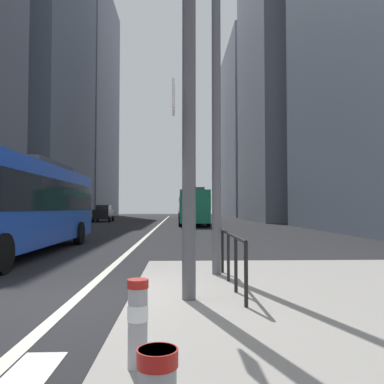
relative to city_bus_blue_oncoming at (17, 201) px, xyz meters
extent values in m
plane|color=black|center=(3.73, 13.29, -1.84)|extent=(160.00, 160.00, 0.00)
cube|color=beige|center=(3.73, 23.29, -1.83)|extent=(0.20, 80.00, 0.01)
cube|color=slate|center=(-12.27, 33.29, 16.79)|extent=(11.43, 19.60, 37.25)
cube|color=slate|center=(-12.27, 58.83, 19.25)|extent=(10.17, 23.19, 42.16)
cube|color=slate|center=(20.73, 35.22, 24.24)|extent=(12.56, 18.42, 52.16)
cube|color=slate|center=(20.73, 60.76, 14.36)|extent=(11.87, 23.75, 32.40)
cube|color=blue|center=(0.00, -0.03, -0.11)|extent=(2.61, 12.16, 2.75)
cube|color=black|center=(0.00, -0.03, 0.23)|extent=(2.64, 11.92, 1.10)
cube|color=#4C4C51|center=(-0.02, 1.79, 1.41)|extent=(1.79, 4.38, 0.30)
cylinder|color=black|center=(1.23, -3.91, -1.34)|extent=(0.31, 1.00, 1.00)
cylinder|color=black|center=(1.17, 3.86, -1.34)|extent=(0.31, 1.00, 1.00)
cylinder|color=black|center=(-1.23, 3.84, -1.34)|extent=(0.31, 1.00, 1.00)
cube|color=#198456|center=(6.94, 23.32, -0.11)|extent=(2.56, 11.13, 2.75)
cube|color=black|center=(6.94, 23.32, 0.23)|extent=(2.60, 10.90, 1.10)
cube|color=#4C4C51|center=(6.93, 21.66, 1.41)|extent=(1.77, 4.01, 0.30)
cylinder|color=black|center=(5.75, 26.89, -1.34)|extent=(0.31, 1.00, 1.00)
cylinder|color=black|center=(8.15, 26.87, -1.34)|extent=(0.31, 1.00, 1.00)
cylinder|color=black|center=(5.72, 19.77, -1.34)|extent=(0.31, 1.00, 1.00)
cylinder|color=black|center=(8.12, 19.76, -1.34)|extent=(0.31, 1.00, 1.00)
cube|color=red|center=(6.97, 41.48, -0.11)|extent=(2.70, 10.55, 2.75)
cube|color=black|center=(6.97, 41.48, 0.23)|extent=(2.73, 10.34, 1.10)
cube|color=#4C4C51|center=(7.00, 39.91, 1.41)|extent=(1.82, 3.81, 0.30)
cylinder|color=black|center=(5.71, 44.82, -1.34)|extent=(0.32, 1.01, 1.00)
cylinder|color=black|center=(8.11, 44.87, -1.34)|extent=(0.32, 1.01, 1.00)
cylinder|color=black|center=(5.83, 38.10, -1.34)|extent=(0.32, 1.01, 1.00)
cylinder|color=black|center=(8.23, 38.15, -1.34)|extent=(0.32, 1.01, 1.00)
cube|color=black|center=(-3.26, 32.75, -0.97)|extent=(1.96, 4.62, 1.10)
cube|color=black|center=(-3.27, 32.90, -0.16)|extent=(1.59, 2.52, 0.52)
cylinder|color=black|center=(-2.29, 31.24, -1.52)|extent=(0.25, 0.65, 0.64)
cylinder|color=black|center=(-4.11, 31.16, -1.52)|extent=(0.25, 0.65, 0.64)
cylinder|color=black|center=(-2.42, 34.33, -1.52)|extent=(0.25, 0.65, 0.64)
cylinder|color=black|center=(-4.23, 34.26, -1.52)|extent=(0.25, 0.65, 0.64)
cube|color=#232838|center=(6.76, 32.45, -0.97)|extent=(1.94, 4.20, 1.10)
cube|color=black|center=(6.77, 32.30, -0.16)|extent=(1.58, 2.29, 0.52)
cylinder|color=black|center=(5.80, 33.81, -1.52)|extent=(0.24, 0.65, 0.64)
cylinder|color=black|center=(7.62, 33.88, -1.52)|extent=(0.24, 0.65, 0.64)
cylinder|color=black|center=(5.91, 31.01, -1.52)|extent=(0.24, 0.65, 0.64)
cylinder|color=black|center=(7.73, 31.08, -1.52)|extent=(0.24, 0.65, 0.64)
cube|color=gold|center=(6.75, 51.31, -0.97)|extent=(1.81, 4.42, 1.10)
cube|color=black|center=(6.75, 51.16, -0.16)|extent=(1.51, 2.39, 0.52)
cylinder|color=black|center=(5.83, 52.80, -1.52)|extent=(0.22, 0.64, 0.64)
cylinder|color=black|center=(7.65, 52.81, -1.52)|extent=(0.22, 0.64, 0.64)
cylinder|color=black|center=(5.85, 49.81, -1.52)|extent=(0.22, 0.64, 0.64)
cylinder|color=black|center=(7.67, 49.82, -1.52)|extent=(0.22, 0.64, 0.64)
cylinder|color=#515156|center=(5.70, -7.27, 1.31)|extent=(0.22, 0.22, 6.00)
cube|color=white|center=(5.45, -7.45, 1.51)|extent=(0.04, 0.60, 0.44)
cylinder|color=#56565B|center=(6.38, -4.92, 2.31)|extent=(0.20, 0.20, 8.00)
cylinder|color=#B21E19|center=(5.43, -11.71, -0.92)|extent=(0.20, 0.20, 0.08)
cylinder|color=#99999E|center=(5.16, -9.92, -1.29)|extent=(0.18, 0.18, 0.80)
cylinder|color=white|center=(5.16, -9.92, -1.19)|extent=(0.19, 0.19, 0.14)
cylinder|color=#B21E19|center=(5.16, -9.92, -0.92)|extent=(0.20, 0.20, 0.08)
cylinder|color=black|center=(6.53, -7.78, -1.21)|extent=(0.06, 0.06, 0.95)
cylinder|color=black|center=(6.53, -6.77, -1.21)|extent=(0.06, 0.06, 0.95)
cylinder|color=black|center=(6.53, -5.75, -1.21)|extent=(0.06, 0.06, 0.95)
cylinder|color=black|center=(6.53, -4.73, -1.21)|extent=(0.06, 0.06, 0.95)
cylinder|color=black|center=(6.53, -6.26, -0.74)|extent=(0.06, 3.05, 0.06)
camera|label=1|loc=(5.53, -13.56, -0.23)|focal=36.55mm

